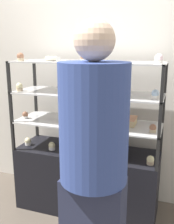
{
  "coord_description": "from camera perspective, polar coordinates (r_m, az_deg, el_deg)",
  "views": [
    {
      "loc": [
        0.75,
        -2.14,
        1.54
      ],
      "look_at": [
        0.0,
        0.0,
        0.97
      ],
      "focal_mm": 42.0,
      "sensor_mm": 36.0,
      "label": 1
    }
  ],
  "objects": [
    {
      "name": "ground_plane",
      "position": [
        2.74,
        0.0,
        -20.06
      ],
      "size": [
        20.0,
        20.0,
        0.0
      ],
      "primitive_type": "plane",
      "color": "brown"
    },
    {
      "name": "back_wall",
      "position": [
        2.63,
        2.73,
        8.92
      ],
      "size": [
        8.0,
        0.05,
        2.6
      ],
      "color": "silver",
      "rests_on": "ground_plane"
    },
    {
      "name": "display_base",
      "position": [
        2.58,
        0.0,
        -14.51
      ],
      "size": [
        1.31,
        0.46,
        0.6
      ],
      "color": "black",
      "rests_on": "ground_plane"
    },
    {
      "name": "display_riser_lower",
      "position": [
        2.36,
        0.0,
        -2.6
      ],
      "size": [
        1.31,
        0.46,
        0.27
      ],
      "color": "black",
      "rests_on": "display_base"
    },
    {
      "name": "display_riser_middle",
      "position": [
        2.3,
        0.0,
        3.85
      ],
      "size": [
        1.31,
        0.46,
        0.27
      ],
      "color": "black",
      "rests_on": "display_riser_lower"
    },
    {
      "name": "display_riser_upper",
      "position": [
        2.27,
        0.0,
        10.57
      ],
      "size": [
        1.31,
        0.46,
        0.27
      ],
      "color": "black",
      "rests_on": "display_riser_middle"
    },
    {
      "name": "layer_cake_centerpiece",
      "position": [
        2.44,
        2.09,
        -6.68
      ],
      "size": [
        0.17,
        0.17,
        0.13
      ],
      "color": "#DBBC84",
      "rests_on": "display_base"
    },
    {
      "name": "sheet_cake_frosted",
      "position": [
        2.32,
        7.89,
        -1.82
      ],
      "size": [
        0.22,
        0.18,
        0.06
      ],
      "color": "#DBBC84",
      "rests_on": "display_riser_lower"
    },
    {
      "name": "cupcake_0",
      "position": [
        2.62,
        -12.74,
        -6.29
      ],
      "size": [
        0.06,
        0.06,
        0.07
      ],
      "color": "white",
      "rests_on": "display_base"
    },
    {
      "name": "cupcake_1",
      "position": [
        2.47,
        -7.66,
        -7.35
      ],
      "size": [
        0.06,
        0.06,
        0.07
      ],
      "color": "white",
      "rests_on": "display_base"
    },
    {
      "name": "cupcake_2",
      "position": [
        2.29,
        6.72,
        -9.04
      ],
      "size": [
        0.06,
        0.06,
        0.07
      ],
      "color": "white",
      "rests_on": "display_base"
    },
    {
      "name": "cupcake_3",
      "position": [
        2.22,
        13.62,
        -10.17
      ],
      "size": [
        0.06,
        0.06,
        0.07
      ],
      "color": "#CCB28C",
      "rests_on": "display_base"
    },
    {
      "name": "price_tag_0",
      "position": [
        2.31,
        -4.92,
        -9.21
      ],
      "size": [
        0.04,
        0.0,
        0.04
      ],
      "color": "white",
      "rests_on": "display_base"
    },
    {
      "name": "cupcake_4",
      "position": [
        2.54,
        -13.3,
        -0.67
      ],
      "size": [
        0.05,
        0.05,
        0.07
      ],
      "color": "white",
      "rests_on": "display_riser_lower"
    },
    {
      "name": "cupcake_5",
      "position": [
        2.32,
        -5.51,
        -1.76
      ],
      "size": [
        0.05,
        0.05,
        0.07
      ],
      "color": "beige",
      "rests_on": "display_riser_lower"
    },
    {
      "name": "cupcake_6",
      "position": [
        2.14,
        14.14,
        -3.5
      ],
      "size": [
        0.05,
        0.05,
        0.07
      ],
      "color": "#CCB28C",
      "rests_on": "display_riser_lower"
    },
    {
      "name": "price_tag_1",
      "position": [
        2.21,
        -4.94,
        -2.8
      ],
      "size": [
        0.04,
        0.0,
        0.04
      ],
      "color": "white",
      "rests_on": "display_riser_lower"
    },
    {
      "name": "cupcake_7",
      "position": [
        2.45,
        -14.5,
        5.28
      ],
      "size": [
        0.06,
        0.06,
        0.08
      ],
      "color": "#CCB28C",
      "rests_on": "display_riser_middle"
    },
    {
      "name": "cupcake_8",
      "position": [
        2.26,
        -0.67,
        5.02
      ],
      "size": [
        0.06,
        0.06,
        0.08
      ],
      "color": "beige",
      "rests_on": "display_riser_middle"
    },
    {
      "name": "cupcake_9",
      "position": [
        2.07,
        14.63,
        3.69
      ],
      "size": [
        0.06,
        0.06,
        0.08
      ],
      "color": "white",
      "rests_on": "display_riser_middle"
    },
    {
      "name": "price_tag_2",
      "position": [
        2.08,
        -0.21,
        3.81
      ],
      "size": [
        0.04,
        0.0,
        0.04
      ],
      "color": "white",
      "rests_on": "display_riser_middle"
    },
    {
      "name": "cupcake_10",
      "position": [
        2.45,
        -14.29,
        11.55
      ],
      "size": [
        0.06,
        0.06,
        0.07
      ],
      "color": "#CCB28C",
      "rests_on": "display_riser_upper"
    },
    {
      "name": "cupcake_11",
      "position": [
        2.2,
        -0.55,
        11.73
      ],
      "size": [
        0.06,
        0.06,
        0.07
      ],
      "color": "white",
      "rests_on": "display_riser_upper"
    },
    {
      "name": "cupcake_12",
      "position": [
        2.08,
        15.37,
        11.12
      ],
      "size": [
        0.06,
        0.06,
        0.07
      ],
      "color": "white",
      "rests_on": "display_riser_upper"
    },
    {
      "name": "price_tag_3",
      "position": [
        2.14,
        -6.33,
        11.3
      ],
      "size": [
        0.04,
        0.0,
        0.04
      ],
      "color": "white",
      "rests_on": "display_riser_upper"
    },
    {
      "name": "donut_glazed",
      "position": [
        2.38,
        -7.69,
        11.47
      ],
      "size": [
        0.12,
        0.12,
        0.04
      ],
      "color": "#EFE5CC",
      "rests_on": "display_riser_upper"
    },
    {
      "name": "customer_figure",
      "position": [
        1.54,
        1.44,
        -10.47
      ],
      "size": [
        0.39,
        0.39,
        1.68
      ],
      "color": "#282D47",
      "rests_on": "ground_plane"
    }
  ]
}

